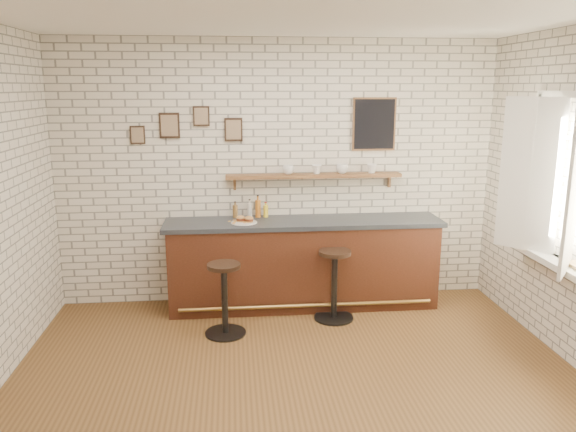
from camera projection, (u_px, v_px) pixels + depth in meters
name	position (u px, v px, depth m)	size (l,w,h in m)	color
ground	(298.00, 380.00, 4.83)	(5.00, 5.00, 0.00)	brown
bar_counter	(303.00, 263.00, 6.39)	(3.10, 0.65, 1.01)	#431E11
sandwich_plate	(244.00, 222.00, 6.15)	(0.28, 0.28, 0.01)	white
ciabatta_sandwich	(245.00, 219.00, 6.14)	(0.19, 0.13, 0.06)	tan
potato_chips	(242.00, 222.00, 6.14)	(0.27, 0.19, 0.00)	gold
bitters_bottle_brown	(235.00, 211.00, 6.38)	(0.06, 0.06, 0.19)	brown
bitters_bottle_white	(250.00, 210.00, 6.39)	(0.05, 0.05, 0.21)	beige
bitters_bottle_amber	(258.00, 208.00, 6.39)	(0.06, 0.06, 0.26)	#B0631C
condiment_bottle_yellow	(266.00, 211.00, 6.41)	(0.05, 0.05, 0.18)	yellow
bar_stool_left	(225.00, 297.00, 5.65)	(0.44, 0.44, 0.75)	black
bar_stool_right	(334.00, 282.00, 6.03)	(0.43, 0.43, 0.77)	black
wall_shelf	(314.00, 176.00, 6.38)	(2.00, 0.18, 0.18)	brown
shelf_cup_a	(288.00, 170.00, 6.33)	(0.13, 0.13, 0.10)	white
shelf_cup_b	(317.00, 169.00, 6.36)	(0.11, 0.11, 0.10)	white
shelf_cup_c	(342.00, 169.00, 6.39)	(0.13, 0.13, 0.11)	white
shelf_cup_d	(372.00, 169.00, 6.42)	(0.11, 0.11, 0.10)	white
back_wall_decor	(298.00, 125.00, 6.31)	(2.96, 0.02, 0.56)	black
window_sill	(554.00, 262.00, 5.15)	(0.20, 1.35, 0.06)	white
casement_window	(558.00, 181.00, 4.98)	(0.40, 1.30, 1.56)	white
book_lower	(571.00, 268.00, 4.85)	(0.15, 0.20, 0.02)	tan
book_upper	(570.00, 265.00, 4.87)	(0.17, 0.23, 0.02)	tan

